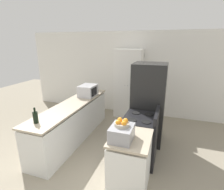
# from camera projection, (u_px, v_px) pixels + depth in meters

# --- Properties ---
(wall_back) EXTENTS (7.00, 0.06, 2.60)m
(wall_back) POSITION_uv_depth(u_px,v_px,m) (128.00, 74.00, 5.61)
(wall_back) COLOR white
(wall_back) RESTS_ON ground_plane
(counter_left) EXTENTS (0.60, 2.76, 0.90)m
(counter_left) POSITION_uv_depth(u_px,v_px,m) (73.00, 122.00, 4.17)
(counter_left) COLOR silver
(counter_left) RESTS_ON ground_plane
(counter_right) EXTENTS (0.60, 0.73, 0.90)m
(counter_right) POSITION_uv_depth(u_px,v_px,m) (130.00, 163.00, 2.75)
(counter_right) COLOR silver
(counter_right) RESTS_ON ground_plane
(pantry_cabinet) EXTENTS (0.81, 0.54, 2.08)m
(pantry_cabinet) POSITION_uv_depth(u_px,v_px,m) (128.00, 84.00, 5.38)
(pantry_cabinet) COLOR white
(pantry_cabinet) RESTS_ON ground_plane
(stove) EXTENTS (0.66, 0.75, 1.06)m
(stove) POSITION_uv_depth(u_px,v_px,m) (140.00, 138.00, 3.43)
(stove) COLOR black
(stove) RESTS_ON ground_plane
(refrigerator) EXTENTS (0.74, 0.69, 1.84)m
(refrigerator) POSITION_uv_depth(u_px,v_px,m) (148.00, 104.00, 3.98)
(refrigerator) COLOR black
(refrigerator) RESTS_ON ground_plane
(microwave) EXTENTS (0.40, 0.50, 0.29)m
(microwave) POSITION_uv_depth(u_px,v_px,m) (88.00, 91.00, 4.60)
(microwave) COLOR #B2B2B7
(microwave) RESTS_ON counter_left
(wine_bottle) EXTENTS (0.09, 0.09, 0.29)m
(wine_bottle) POSITION_uv_depth(u_px,v_px,m) (35.00, 117.00, 3.05)
(wine_bottle) COLOR black
(wine_bottle) RESTS_ON counter_left
(toaster_oven) EXTENTS (0.33, 0.38, 0.21)m
(toaster_oven) POSITION_uv_depth(u_px,v_px,m) (122.00, 133.00, 2.52)
(toaster_oven) COLOR #939399
(toaster_oven) RESTS_ON counter_right
(fruit_bowl) EXTENTS (0.22, 0.22, 0.11)m
(fruit_bowl) POSITION_uv_depth(u_px,v_px,m) (122.00, 123.00, 2.49)
(fruit_bowl) COLOR #B2A893
(fruit_bowl) RESTS_ON toaster_oven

